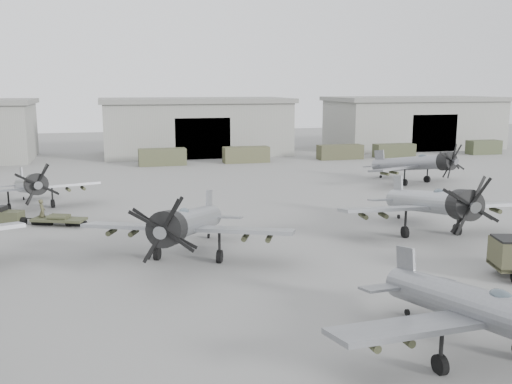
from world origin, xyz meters
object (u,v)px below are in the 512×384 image
aircraft_far_0 (30,185)px  aircraft_far_1 (418,164)px  tug_trailer (28,218)px  ground_crew (42,212)px  aircraft_near_1 (488,312)px  aircraft_mid_1 (187,224)px  aircraft_mid_2 (434,203)px

aircraft_far_0 → aircraft_far_1: bearing=-9.9°
tug_trailer → ground_crew: (1.07, -0.16, 0.45)m
aircraft_far_1 → ground_crew: aircraft_far_1 is taller
aircraft_near_1 → ground_crew: size_ratio=6.34×
aircraft_near_1 → ground_crew: (-18.53, 28.67, -1.28)m
aircraft_far_0 → aircraft_far_1: 39.30m
aircraft_mid_1 → aircraft_mid_2: aircraft_mid_2 is taller
aircraft_mid_2 → tug_trailer: aircraft_mid_2 is taller
aircraft_mid_1 → aircraft_far_1: size_ratio=1.03×
aircraft_far_1 → ground_crew: 38.77m
aircraft_mid_1 → tug_trailer: 16.58m
aircraft_near_1 → aircraft_far_0: aircraft_near_1 is taller
tug_trailer → ground_crew: bearing=14.4°
aircraft_far_0 → tug_trailer: 5.84m
aircraft_far_0 → ground_crew: (1.45, -5.75, -1.18)m
aircraft_near_1 → ground_crew: 34.16m
aircraft_mid_2 → ground_crew: bearing=162.4°
aircraft_mid_2 → ground_crew: size_ratio=6.84×
aircraft_mid_1 → aircraft_far_0: bearing=144.6°
aircraft_far_1 → ground_crew: bearing=173.5°
aircraft_mid_2 → aircraft_far_0: (-28.68, 16.85, -0.28)m
aircraft_near_1 → ground_crew: aircraft_near_1 is taller
aircraft_mid_1 → tug_trailer: (-10.57, 12.64, -1.84)m
tug_trailer → aircraft_mid_1: bearing=-27.1°
aircraft_far_0 → aircraft_mid_2: bearing=-44.8°
aircraft_mid_1 → aircraft_mid_2: 17.78m
aircraft_near_1 → aircraft_mid_2: 19.61m
aircraft_near_1 → aircraft_far_0: (-19.98, 34.43, -0.11)m
aircraft_far_0 → aircraft_far_1: aircraft_far_1 is taller
aircraft_mid_2 → ground_crew: 29.43m
aircraft_far_1 → ground_crew: (-37.72, -8.86, -1.28)m
aircraft_mid_2 → tug_trailer: size_ratio=1.91×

